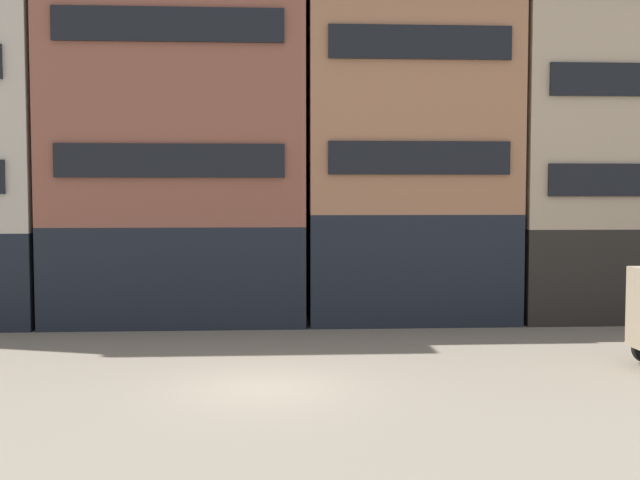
# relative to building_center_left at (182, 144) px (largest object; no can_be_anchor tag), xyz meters

# --- Properties ---
(ground_plane) EXTENTS (120.00, 120.00, 0.00)m
(ground_plane) POSITION_rel_building_center_left_xyz_m (3.09, -11.25, -6.35)
(ground_plane) COLOR slate
(building_center_left) EXTENTS (9.34, 7.42, 12.63)m
(building_center_left) POSITION_rel_building_center_left_xyz_m (0.00, 0.00, 0.00)
(building_center_left) COLOR black
(building_center_left) RESTS_ON ground_plane
(building_center_right) EXTENTS (7.71, 7.42, 11.87)m
(building_center_right) POSITION_rel_building_center_left_xyz_m (8.18, -0.00, -0.38)
(building_center_right) COLOR black
(building_center_right) RESTS_ON ground_plane
(building_far_right) EXTENTS (7.96, 7.42, 13.83)m
(building_far_right) POSITION_rel_building_center_left_xyz_m (15.67, -0.00, 0.60)
(building_far_right) COLOR black
(building_far_right) RESTS_ON ground_plane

